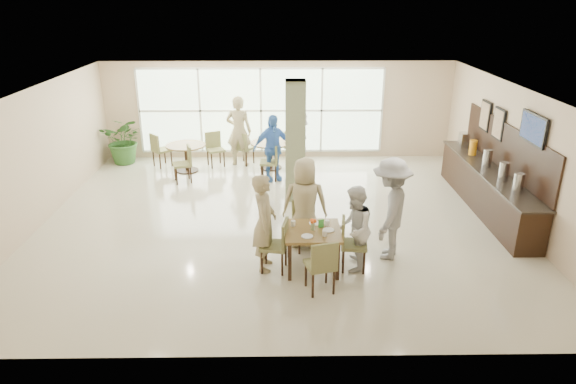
{
  "coord_description": "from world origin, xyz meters",
  "views": [
    {
      "loc": [
        0.07,
        -10.16,
        4.62
      ],
      "look_at": [
        0.2,
        -1.2,
        1.1
      ],
      "focal_mm": 32.0,
      "sensor_mm": 36.0,
      "label": 1
    }
  ],
  "objects_px": {
    "adult_b": "(299,140)",
    "adult_standing": "(239,131)",
    "round_table_left": "(186,151)",
    "teen_standing": "(390,209)",
    "round_table_right": "(271,148)",
    "adult_a": "(272,148)",
    "main_table": "(313,235)",
    "teen_right": "(354,229)",
    "teen_far": "(305,203)",
    "buffet_counter": "(488,186)",
    "potted_plant": "(125,140)",
    "teen_left": "(264,223)"
  },
  "relations": [
    {
      "from": "teen_far",
      "to": "teen_right",
      "type": "distance_m",
      "value": 1.21
    },
    {
      "from": "potted_plant",
      "to": "adult_a",
      "type": "bearing_deg",
      "value": -19.43
    },
    {
      "from": "teen_far",
      "to": "adult_b",
      "type": "bearing_deg",
      "value": -86.92
    },
    {
      "from": "potted_plant",
      "to": "adult_b",
      "type": "xyz_separation_m",
      "value": [
        4.93,
        -0.58,
        0.15
      ]
    },
    {
      "from": "buffet_counter",
      "to": "adult_standing",
      "type": "height_order",
      "value": "adult_standing"
    },
    {
      "from": "potted_plant",
      "to": "adult_b",
      "type": "height_order",
      "value": "adult_b"
    },
    {
      "from": "main_table",
      "to": "teen_right",
      "type": "xyz_separation_m",
      "value": [
        0.72,
        -0.0,
        0.11
      ]
    },
    {
      "from": "adult_b",
      "to": "round_table_left",
      "type": "bearing_deg",
      "value": -85.23
    },
    {
      "from": "buffet_counter",
      "to": "potted_plant",
      "type": "distance_m",
      "value": 9.71
    },
    {
      "from": "main_table",
      "to": "round_table_left",
      "type": "relative_size",
      "value": 0.9
    },
    {
      "from": "potted_plant",
      "to": "teen_left",
      "type": "bearing_deg",
      "value": -55.63
    },
    {
      "from": "adult_standing",
      "to": "buffet_counter",
      "type": "bearing_deg",
      "value": 161.54
    },
    {
      "from": "adult_a",
      "to": "adult_standing",
      "type": "xyz_separation_m",
      "value": [
        -0.95,
        1.26,
        0.12
      ]
    },
    {
      "from": "round_table_right",
      "to": "teen_left",
      "type": "relative_size",
      "value": 0.63
    },
    {
      "from": "adult_b",
      "to": "adult_standing",
      "type": "xyz_separation_m",
      "value": [
        -1.66,
        0.35,
        0.16
      ]
    },
    {
      "from": "teen_left",
      "to": "adult_standing",
      "type": "relative_size",
      "value": 0.89
    },
    {
      "from": "teen_right",
      "to": "teen_standing",
      "type": "relative_size",
      "value": 0.81
    },
    {
      "from": "potted_plant",
      "to": "teen_right",
      "type": "height_order",
      "value": "teen_right"
    },
    {
      "from": "teen_left",
      "to": "teen_far",
      "type": "bearing_deg",
      "value": -39.7
    },
    {
      "from": "round_table_right",
      "to": "adult_standing",
      "type": "distance_m",
      "value": 1.02
    },
    {
      "from": "teen_left",
      "to": "adult_b",
      "type": "height_order",
      "value": "teen_left"
    },
    {
      "from": "round_table_left",
      "to": "adult_standing",
      "type": "height_order",
      "value": "adult_standing"
    },
    {
      "from": "round_table_right",
      "to": "potted_plant",
      "type": "xyz_separation_m",
      "value": [
        -4.15,
        0.53,
        0.1
      ]
    },
    {
      "from": "teen_far",
      "to": "adult_a",
      "type": "height_order",
      "value": "teen_far"
    },
    {
      "from": "adult_a",
      "to": "adult_b",
      "type": "height_order",
      "value": "adult_a"
    },
    {
      "from": "buffet_counter",
      "to": "teen_right",
      "type": "bearing_deg",
      "value": -141.96
    },
    {
      "from": "buffet_counter",
      "to": "adult_standing",
      "type": "relative_size",
      "value": 2.38
    },
    {
      "from": "round_table_right",
      "to": "teen_standing",
      "type": "distance_m",
      "value": 5.63
    },
    {
      "from": "teen_standing",
      "to": "adult_b",
      "type": "relative_size",
      "value": 1.15
    },
    {
      "from": "teen_far",
      "to": "teen_standing",
      "type": "relative_size",
      "value": 0.93
    },
    {
      "from": "teen_left",
      "to": "main_table",
      "type": "bearing_deg",
      "value": -91.11
    },
    {
      "from": "teen_right",
      "to": "adult_b",
      "type": "relative_size",
      "value": 0.93
    },
    {
      "from": "main_table",
      "to": "buffet_counter",
      "type": "relative_size",
      "value": 0.21
    },
    {
      "from": "teen_far",
      "to": "teen_standing",
      "type": "height_order",
      "value": "teen_standing"
    },
    {
      "from": "teen_standing",
      "to": "adult_standing",
      "type": "relative_size",
      "value": 0.97
    },
    {
      "from": "potted_plant",
      "to": "teen_left",
      "type": "height_order",
      "value": "teen_left"
    },
    {
      "from": "teen_left",
      "to": "teen_right",
      "type": "bearing_deg",
      "value": -89.97
    },
    {
      "from": "teen_right",
      "to": "adult_a",
      "type": "height_order",
      "value": "adult_a"
    },
    {
      "from": "round_table_left",
      "to": "teen_standing",
      "type": "bearing_deg",
      "value": -47.31
    },
    {
      "from": "teen_left",
      "to": "teen_far",
      "type": "distance_m",
      "value": 1.12
    },
    {
      "from": "buffet_counter",
      "to": "adult_b",
      "type": "distance_m",
      "value": 5.05
    },
    {
      "from": "adult_b",
      "to": "round_table_right",
      "type": "bearing_deg",
      "value": -92.3
    },
    {
      "from": "round_table_left",
      "to": "teen_far",
      "type": "bearing_deg",
      "value": -55.99
    },
    {
      "from": "main_table",
      "to": "round_table_left",
      "type": "xyz_separation_m",
      "value": [
        -3.12,
        5.36,
        -0.09
      ]
    },
    {
      "from": "round_table_left",
      "to": "teen_standing",
      "type": "distance_m",
      "value": 6.72
    },
    {
      "from": "teen_far",
      "to": "adult_b",
      "type": "xyz_separation_m",
      "value": [
        0.05,
        4.64,
        -0.06
      ]
    },
    {
      "from": "adult_b",
      "to": "adult_standing",
      "type": "bearing_deg",
      "value": -100.11
    },
    {
      "from": "buffet_counter",
      "to": "adult_standing",
      "type": "xyz_separation_m",
      "value": [
        -5.8,
        3.24,
        0.43
      ]
    },
    {
      "from": "teen_right",
      "to": "adult_standing",
      "type": "bearing_deg",
      "value": -145.41
    },
    {
      "from": "potted_plant",
      "to": "round_table_right",
      "type": "bearing_deg",
      "value": -7.22
    }
  ]
}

